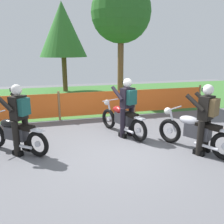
{
  "coord_description": "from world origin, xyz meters",
  "views": [
    {
      "loc": [
        -1.71,
        -5.22,
        2.46
      ],
      "look_at": [
        -0.19,
        0.45,
        0.9
      ],
      "focal_mm": 37.87,
      "sensor_mm": 36.0,
      "label": 1
    }
  ],
  "objects_px": {
    "motorcycle_lead": "(195,132)",
    "rider_third": "(127,104)",
    "rider_trailing": "(19,116)",
    "rider_lead": "(206,116)",
    "motorcycle_trailing": "(15,134)",
    "motorcycle_third": "(122,119)"
  },
  "relations": [
    {
      "from": "rider_third",
      "to": "rider_trailing",
      "type": "bearing_deg",
      "value": 76.73
    },
    {
      "from": "motorcycle_third",
      "to": "rider_lead",
      "type": "bearing_deg",
      "value": -162.17
    },
    {
      "from": "motorcycle_third",
      "to": "rider_third",
      "type": "relative_size",
      "value": 1.13
    },
    {
      "from": "motorcycle_trailing",
      "to": "motorcycle_third",
      "type": "distance_m",
      "value": 2.96
    },
    {
      "from": "motorcycle_trailing",
      "to": "rider_lead",
      "type": "xyz_separation_m",
      "value": [
        4.41,
        -1.28,
        0.49
      ]
    },
    {
      "from": "rider_trailing",
      "to": "rider_third",
      "type": "relative_size",
      "value": 1.0
    },
    {
      "from": "motorcycle_trailing",
      "to": "motorcycle_lead",
      "type": "bearing_deg",
      "value": -154.98
    },
    {
      "from": "motorcycle_trailing",
      "to": "motorcycle_third",
      "type": "height_order",
      "value": "motorcycle_third"
    },
    {
      "from": "motorcycle_lead",
      "to": "rider_lead",
      "type": "bearing_deg",
      "value": -179.49
    },
    {
      "from": "rider_trailing",
      "to": "rider_third",
      "type": "distance_m",
      "value": 2.86
    },
    {
      "from": "motorcycle_third",
      "to": "rider_trailing",
      "type": "distance_m",
      "value": 2.86
    },
    {
      "from": "rider_lead",
      "to": "rider_third",
      "type": "height_order",
      "value": "same"
    },
    {
      "from": "motorcycle_lead",
      "to": "rider_third",
      "type": "height_order",
      "value": "rider_third"
    },
    {
      "from": "motorcycle_lead",
      "to": "motorcycle_third",
      "type": "bearing_deg",
      "value": 12.37
    },
    {
      "from": "motorcycle_trailing",
      "to": "rider_trailing",
      "type": "xyz_separation_m",
      "value": [
        0.17,
        -0.14,
        0.49
      ]
    },
    {
      "from": "motorcycle_trailing",
      "to": "rider_third",
      "type": "height_order",
      "value": "rider_third"
    },
    {
      "from": "rider_lead",
      "to": "rider_third",
      "type": "bearing_deg",
      "value": 12.98
    },
    {
      "from": "motorcycle_trailing",
      "to": "rider_third",
      "type": "relative_size",
      "value": 0.95
    },
    {
      "from": "motorcycle_trailing",
      "to": "rider_lead",
      "type": "bearing_deg",
      "value": -157.06
    },
    {
      "from": "motorcycle_third",
      "to": "rider_trailing",
      "type": "relative_size",
      "value": 1.13
    },
    {
      "from": "motorcycle_third",
      "to": "rider_third",
      "type": "xyz_separation_m",
      "value": [
        0.08,
        -0.2,
        0.49
      ]
    },
    {
      "from": "motorcycle_lead",
      "to": "rider_trailing",
      "type": "relative_size",
      "value": 1.13
    }
  ]
}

